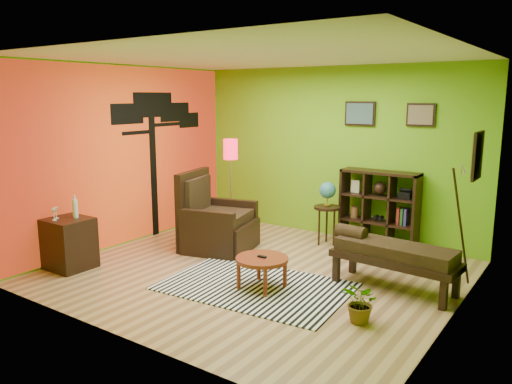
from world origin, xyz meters
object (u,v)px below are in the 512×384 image
Objects in this scene: armchair at (215,226)px; cube_shelf at (380,209)px; coffee_table at (262,262)px; side_cabinet at (69,243)px; bench at (392,253)px; globe_table at (327,197)px; potted_plant at (362,307)px; floor_lamp at (231,158)px.

armchair is 2.55m from cube_shelf.
coffee_table is 0.64× the size of side_cabinet.
bench is at bearing 24.59° from side_cabinet.
globe_table is 2.28× the size of potted_plant.
coffee_table is 0.54× the size of armchair.
armchair is 2.12m from side_cabinet.
side_cabinet reaches higher than coffee_table.
floor_lamp is (-1.73, 1.64, 0.98)m from coffee_table.
globe_table is at bearing 51.53° from side_cabinet.
floor_lamp is at bearing 71.33° from side_cabinet.
potted_plant is at bearing -55.73° from globe_table.
floor_lamp reaches higher than armchair.
globe_table is at bearing 140.55° from bench.
floor_lamp reaches higher than cube_shelf.
bench reaches higher than coffee_table.
bench is at bearing -64.08° from cube_shelf.
coffee_table reaches higher than potted_plant.
coffee_table is 1.78m from armchair.
globe_table is (-0.20, 2.12, 0.42)m from coffee_table.
bench is at bearing -39.45° from globe_table.
side_cabinet is at bearing -155.41° from bench.
potted_plant is (3.96, 0.68, -0.18)m from side_cabinet.
cube_shelf is 2.82m from potted_plant.
side_cabinet is at bearing -108.67° from floor_lamp.
side_cabinet is at bearing -120.40° from armchair.
cube_shelf is at bearing 19.87° from floor_lamp.
side_cabinet is 3.85m from globe_table.
coffee_table is at bearing -102.30° from cube_shelf.
coffee_table is 2.17m from globe_table.
side_cabinet is at bearing -128.47° from globe_table.
floor_lamp is 1.70m from globe_table.
coffee_table is 2.73m from side_cabinet.
armchair is 1.00× the size of cube_shelf.
potted_plant is (3.11, -1.84, -1.15)m from floor_lamp.
globe_table is 0.64× the size of bench.
coffee_table is at bearing -43.42° from floor_lamp.
floor_lamp is 1.62× the size of globe_table.
floor_lamp is at bearing 107.57° from armchair.
potted_plant is at bearing -30.54° from floor_lamp.
coffee_table is 0.64× the size of globe_table.
coffee_table is at bearing 171.77° from potted_plant.
globe_table reaches higher than potted_plant.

